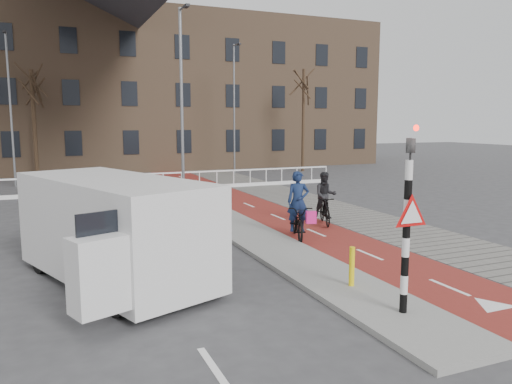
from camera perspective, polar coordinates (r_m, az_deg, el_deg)
name	(u,v)px	position (r m, az deg, el deg)	size (l,w,h in m)	color
ground	(367,283)	(11.97, 12.55, -10.10)	(120.00, 120.00, 0.00)	#38383A
bike_lane	(258,209)	(21.21, 0.19, -1.92)	(2.50, 60.00, 0.01)	maroon
sidewalk	(315,204)	(22.44, 6.79, -1.42)	(3.00, 60.00, 0.01)	slate
curb_island	(268,244)	(14.96, 1.41, -5.97)	(1.80, 16.00, 0.12)	gray
traffic_signal	(408,215)	(9.57, 16.96, -2.54)	(0.80, 0.80, 3.68)	black
bollard	(352,266)	(11.20, 10.89, -8.35)	(0.12, 0.12, 0.87)	yellow
cyclist_near	(298,216)	(15.79, 4.82, -2.77)	(1.38, 2.20, 2.14)	black
cyclist_far	(325,203)	(18.02, 7.90, -1.25)	(1.06, 1.82, 1.89)	black
van	(114,228)	(11.88, -15.92, -3.98)	(4.11, 6.07, 2.42)	silver
railing	(84,189)	(26.50, -19.02, 0.31)	(28.00, 0.10, 0.99)	silver
townhouse_row	(93,67)	(41.60, -18.14, 13.39)	(46.00, 10.00, 15.90)	#7F6047
tree_mid	(34,125)	(34.95, -24.00, 7.02)	(0.26, 0.26, 6.92)	black
tree_right	(303,121)	(37.20, 5.43, 8.11)	(0.22, 0.22, 7.45)	black
streetlight_near	(182,112)	(20.46, -8.47, 9.00)	(0.12, 0.12, 8.09)	slate
streetlight_left	(11,111)	(31.22, -26.23, 8.31)	(0.12, 0.12, 8.51)	slate
streetlight_right	(234,111)	(34.63, -2.51, 9.29)	(0.12, 0.12, 8.83)	slate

